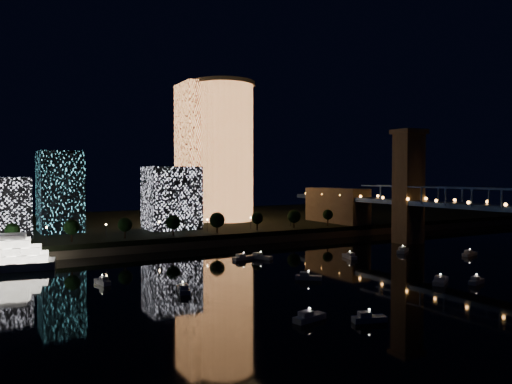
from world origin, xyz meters
TOP-DOWN VIEW (x-y plane):
  - ground at (0.00, 0.00)m, footprint 520.00×520.00m
  - far_bank at (0.00, 160.00)m, footprint 420.00×160.00m
  - seawall at (0.00, 82.00)m, footprint 420.00×6.00m
  - tower_cylindrical at (17.73, 138.76)m, footprint 34.00×34.00m
  - tower_rectangular at (7.88, 146.22)m, footprint 23.52×23.52m
  - midrise_blocks at (-73.09, 117.34)m, footprint 117.17×36.06m
  - truss_bridge at (65.00, 3.72)m, footprint 13.00×266.00m
  - motorboats at (-5.50, 12.64)m, footprint 135.76×83.49m
  - esplanade_trees at (-28.55, 88.00)m, footprint 165.42×6.75m
  - street_lamps at (-34.00, 94.00)m, footprint 132.70×0.70m

SIDE VIEW (x-z plane):
  - ground at x=0.00m, z-range 0.00..0.00m
  - motorboats at x=-5.50m, z-range -0.58..2.20m
  - seawall at x=0.00m, z-range 0.00..3.00m
  - far_bank at x=0.00m, z-range 0.00..5.00m
  - street_lamps at x=-34.00m, z-range 6.20..11.85m
  - esplanade_trees at x=-28.55m, z-range 6.03..14.90m
  - truss_bridge at x=65.00m, z-range -8.75..41.25m
  - midrise_blocks at x=-73.09m, z-range 1.85..37.28m
  - tower_rectangular at x=7.88m, z-range 5.00..79.84m
  - tower_cylindrical at x=17.73m, z-range 5.13..80.90m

